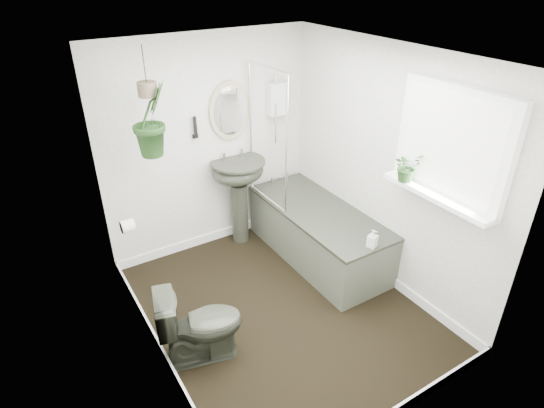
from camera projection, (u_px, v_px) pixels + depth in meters
floor at (280, 309)px, 4.27m from camera, size 2.30×2.80×0.02m
ceiling at (283, 54)px, 3.15m from camera, size 2.30×2.80×0.02m
wall_back at (209, 146)px, 4.76m from camera, size 2.30×0.02×2.30m
wall_front at (412, 298)px, 2.66m from camera, size 2.30×0.02×2.30m
wall_left at (143, 243)px, 3.17m from camera, size 0.02×2.80×2.30m
wall_right at (386, 170)px, 4.25m from camera, size 0.02×2.80×2.30m
skirting at (280, 304)px, 4.24m from camera, size 2.30×2.80×0.10m
bathtub at (318, 233)px, 4.87m from camera, size 0.72×1.72×0.58m
bath_screen at (268, 138)px, 4.60m from camera, size 0.04×0.72×1.40m
shower_box at (277, 99)px, 4.88m from camera, size 0.20×0.10×0.35m
oval_mirror at (230, 111)px, 4.67m from camera, size 0.46×0.03×0.62m
wall_sconce at (195, 127)px, 4.53m from camera, size 0.04×0.04×0.22m
toilet_roll_holder at (128, 226)px, 3.84m from camera, size 0.11×0.11×0.11m
window_recess at (453, 144)px, 3.45m from camera, size 0.08×1.00×0.90m
window_sill at (437, 195)px, 3.62m from camera, size 0.18×1.00×0.04m
window_blinds at (449, 146)px, 3.43m from camera, size 0.01×0.86×0.76m
toilet at (200, 324)px, 3.61m from camera, size 0.74×0.54×0.68m
pedestal_sink at (239, 201)px, 5.06m from camera, size 0.68×0.62×1.00m
sill_plant at (407, 167)px, 3.75m from camera, size 0.26×0.24×0.25m
hanging_plant at (151, 120)px, 3.84m from camera, size 0.44×0.41×0.63m
soap_bottle at (373, 239)px, 4.10m from camera, size 0.10×0.10×0.17m
hanging_pot at (147, 89)px, 3.71m from camera, size 0.16×0.16×0.12m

